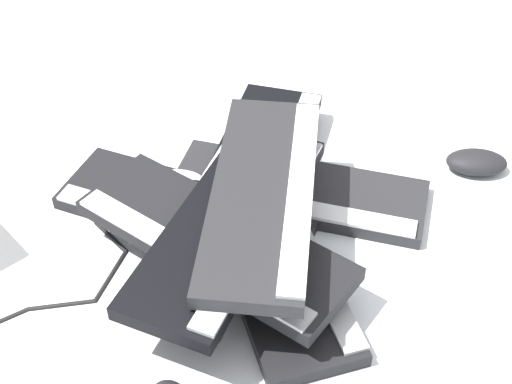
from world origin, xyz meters
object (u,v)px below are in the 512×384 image
keyboard_6 (265,192)px  mouse_4 (173,185)px  keyboard_0 (274,259)px  mouse_3 (477,162)px  keyboard_7 (258,163)px  keyboard_4 (213,240)px  mouse_0 (285,165)px  mouse_1 (192,195)px  keyboard_2 (186,209)px  keyboard_5 (231,222)px  keyboard_3 (227,219)px  keyboard_1 (298,192)px

keyboard_6 → mouse_4: size_ratio=4.15×
keyboard_0 → mouse_3: (-0.07, 0.44, 0.01)m
keyboard_7 → mouse_4: 0.16m
keyboard_4 → keyboard_0: bearing=75.5°
keyboard_7 → mouse_0: bearing=20.0°
keyboard_6 → mouse_1: bearing=-148.6°
keyboard_2 → mouse_4: mouse_4 is taller
mouse_0 → keyboard_6: bearing=-40.8°
keyboard_2 → keyboard_7: 0.15m
keyboard_5 → keyboard_2: bearing=-169.2°
keyboard_0 → keyboard_7: bearing=163.6°
mouse_1 → keyboard_0: bearing=-15.1°
keyboard_7 → mouse_0: (0.06, 0.02, 0.04)m
keyboard_0 → keyboard_3: keyboard_3 is taller
keyboard_5 → mouse_4: 0.18m
keyboard_0 → keyboard_7: 0.21m
keyboard_4 → mouse_4: 0.17m
mouse_1 → keyboard_6: bearing=-10.9°
keyboard_4 → keyboard_5: keyboard_5 is taller
keyboard_3 → keyboard_4: 0.08m
keyboard_0 → keyboard_5: bearing=-108.7°
keyboard_0 → mouse_0: bearing=148.9°
keyboard_2 → mouse_0: (0.03, 0.17, 0.07)m
keyboard_6 → mouse_4: keyboard_6 is taller
keyboard_5 → keyboard_7: size_ratio=0.96×
keyboard_1 → mouse_0: mouse_0 is taller
keyboard_1 → mouse_3: bearing=79.4°
keyboard_6 → keyboard_2: bearing=-147.1°
keyboard_1 → mouse_0: 0.07m
mouse_3 → mouse_4: bearing=13.2°
keyboard_6 → mouse_1: size_ratio=4.15×
keyboard_1 → keyboard_7: (-0.07, -0.05, 0.03)m
keyboard_6 → mouse_4: 0.21m
keyboard_6 → mouse_3: 0.45m
keyboard_3 → mouse_3: keyboard_3 is taller
keyboard_1 → mouse_1: mouse_1 is taller
keyboard_2 → mouse_1: (0.01, 0.01, 0.04)m
keyboard_3 → mouse_0: bearing=110.2°
keyboard_1 → mouse_4: 0.22m
mouse_4 → mouse_1: bearing=136.2°
mouse_0 → mouse_4: size_ratio=1.00×
keyboard_6 → mouse_3: size_ratio=4.15×
keyboard_2 → keyboard_6: keyboard_6 is taller
keyboard_7 → mouse_3: 0.40m
keyboard_0 → keyboard_1: same height
mouse_4 → keyboard_1: bearing=179.4°
keyboard_4 → keyboard_7: 0.23m
keyboard_5 → keyboard_4: bearing=-94.7°
keyboard_3 → keyboard_1: bearing=105.5°
keyboard_1 → keyboard_0: bearing=-39.2°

